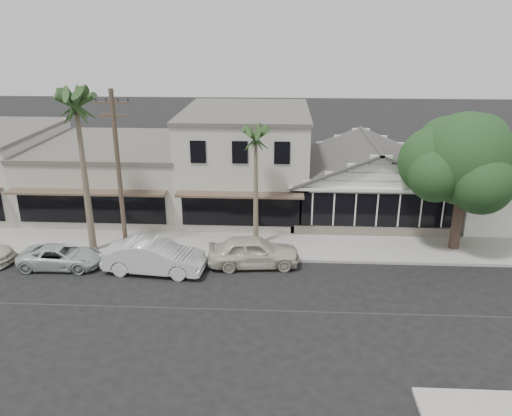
# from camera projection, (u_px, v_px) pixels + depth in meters

# --- Properties ---
(ground) EXTENTS (140.00, 140.00, 0.00)m
(ground) POSITION_uv_depth(u_px,v_px,m) (293.00, 311.00, 22.01)
(ground) COLOR black
(ground) RESTS_ON ground
(sidewalk_north) EXTENTS (90.00, 3.50, 0.15)m
(sidewalk_north) POSITION_uv_depth(u_px,v_px,m) (152.00, 244.00, 28.71)
(sidewalk_north) COLOR #9E9991
(sidewalk_north) RESTS_ON ground
(corner_shop) EXTENTS (10.40, 8.60, 5.10)m
(corner_shop) POSITION_uv_depth(u_px,v_px,m) (367.00, 176.00, 32.57)
(corner_shop) COLOR white
(corner_shop) RESTS_ON ground
(side_cottage) EXTENTS (6.00, 6.00, 3.00)m
(side_cottage) POSITION_uv_depth(u_px,v_px,m) (499.00, 199.00, 31.64)
(side_cottage) COLOR white
(side_cottage) RESTS_ON ground
(row_building_near) EXTENTS (8.00, 10.00, 6.50)m
(row_building_near) POSITION_uv_depth(u_px,v_px,m) (246.00, 161.00, 33.71)
(row_building_near) COLOR beige
(row_building_near) RESTS_ON ground
(row_building_midnear) EXTENTS (10.00, 10.00, 4.20)m
(row_building_midnear) POSITION_uv_depth(u_px,v_px,m) (117.00, 176.00, 34.54)
(row_building_midnear) COLOR #AFAC9D
(row_building_midnear) RESTS_ON ground
(utility_pole) EXTENTS (1.80, 0.24, 9.00)m
(utility_pole) POSITION_uv_depth(u_px,v_px,m) (119.00, 172.00, 25.69)
(utility_pole) COLOR brown
(utility_pole) RESTS_ON ground
(car_0) EXTENTS (4.92, 2.37, 1.62)m
(car_0) POSITION_uv_depth(u_px,v_px,m) (254.00, 251.00, 25.97)
(car_0) COLOR beige
(car_0) RESTS_ON ground
(car_1) EXTENTS (5.28, 2.27, 1.69)m
(car_1) POSITION_uv_depth(u_px,v_px,m) (154.00, 257.00, 25.30)
(car_1) COLOR silver
(car_1) RESTS_ON ground
(car_2) EXTENTS (4.26, 2.02, 1.18)m
(car_2) POSITION_uv_depth(u_px,v_px,m) (61.00, 257.00, 25.91)
(car_2) COLOR #B1BEBC
(car_2) RESTS_ON ground
(shade_tree) EXTENTS (6.98, 6.31, 7.74)m
(shade_tree) POSITION_uv_depth(u_px,v_px,m) (463.00, 161.00, 26.56)
(shade_tree) COLOR #4D3A2F
(shade_tree) RESTS_ON ground
(palm_east) EXTENTS (2.56, 2.56, 7.33)m
(palm_east) POSITION_uv_depth(u_px,v_px,m) (256.00, 138.00, 26.27)
(palm_east) COLOR #726651
(palm_east) RESTS_ON ground
(palm_mid) EXTENTS (3.37, 3.37, 9.46)m
(palm_mid) POSITION_uv_depth(u_px,v_px,m) (76.00, 105.00, 25.02)
(palm_mid) COLOR #726651
(palm_mid) RESTS_ON ground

